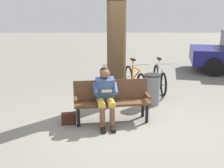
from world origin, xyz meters
The scene contains 9 objects.
ground_plane centered at (0.00, 0.00, 0.00)m, with size 40.00×40.00×0.00m, color slate.
bench centered at (0.29, -0.28, 0.51)m, with size 1.65×0.69×0.87m.
person_reading centered at (0.41, -0.10, 0.66)m, with size 0.53×0.80×1.20m.
handbag centered at (1.19, -0.07, 0.12)m, with size 0.30×0.14×0.24m, color #3F1E14.
tree_trunk centered at (0.16, -1.41, 2.00)m, with size 0.47×0.47×4.00m, color #4C3823.
litter_bin centered at (-0.73, -1.27, 0.39)m, with size 0.41×0.41×0.77m.
bicycle_green centered at (-1.11, -2.45, 0.36)m, with size 0.48×1.68×0.94m.
bicycle_black centered at (-0.38, -2.33, 0.36)m, with size 0.62×1.63×0.94m.
bicycle_orange centered at (0.31, -2.31, 0.36)m, with size 0.48×1.68×0.94m.
Camera 1 is at (0.30, 5.39, 2.42)m, focal length 44.93 mm.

